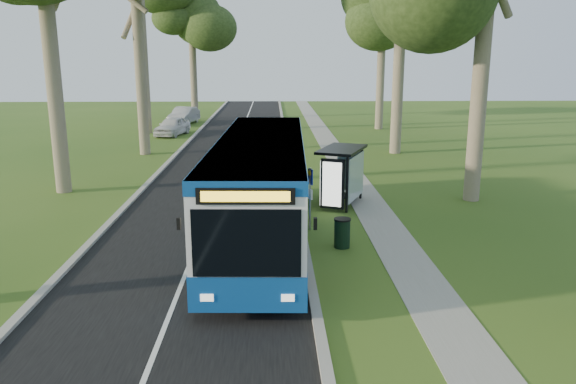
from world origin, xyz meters
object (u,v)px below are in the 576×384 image
(bus, at_px, (262,188))
(bus_shelter, at_px, (346,167))
(litter_bin, at_px, (342,233))
(car_white, at_px, (172,126))
(bus_stop_sign, at_px, (310,191))
(car_silver, at_px, (184,116))

(bus, distance_m, bus_shelter, 5.28)
(litter_bin, xyz_separation_m, car_white, (-9.95, 26.55, 0.23))
(bus, xyz_separation_m, bus_shelter, (3.34, 4.09, -0.11))
(car_white, bearing_deg, bus, -60.95)
(bus_stop_sign, distance_m, litter_bin, 2.33)
(bus_shelter, height_order, litter_bin, bus_shelter)
(litter_bin, bearing_deg, car_silver, 106.68)
(bus_shelter, bearing_deg, litter_bin, -75.82)
(bus_stop_sign, distance_m, car_white, 26.23)
(litter_bin, distance_m, car_silver, 35.43)
(bus_shelter, distance_m, litter_bin, 5.22)
(car_silver, bearing_deg, litter_bin, -62.83)
(bus, bearing_deg, car_silver, 104.90)
(bus, height_order, bus_stop_sign, bus)
(bus, relative_size, car_silver, 2.80)
(bus, xyz_separation_m, litter_bin, (2.59, -0.94, -1.28))
(litter_bin, bearing_deg, car_white, 110.55)
(bus_shelter, relative_size, litter_bin, 3.23)
(bus, bearing_deg, litter_bin, -18.04)
(car_white, height_order, car_silver, car_silver)
(bus_stop_sign, distance_m, bus_shelter, 3.52)
(car_white, relative_size, car_silver, 0.91)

